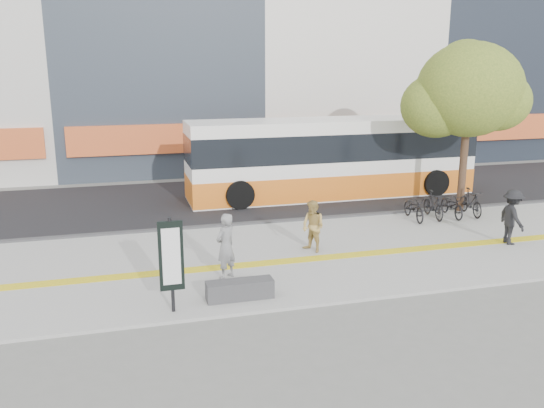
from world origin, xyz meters
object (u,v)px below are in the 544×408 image
object	(u,v)px
street_tree	(467,92)
bench	(240,290)
pedestrian_dark	(512,217)
signboard	(171,257)
pedestrian_tan	(313,226)
bus	(332,160)
seated_woman	(226,246)

from	to	relation	value
street_tree	bench	bearing A→B (deg)	-148.38
street_tree	pedestrian_dark	size ratio (longest dim) A/B	3.68
signboard	pedestrian_tan	distance (m)	5.45
bus	pedestrian_dark	bearing A→B (deg)	-69.42
signboard	pedestrian_tan	bearing A→B (deg)	35.37
street_tree	pedestrian_dark	bearing A→B (deg)	-101.25
signboard	pedestrian_tan	world-z (taller)	signboard
bus	signboard	bearing A→B (deg)	-127.38
pedestrian_tan	pedestrian_dark	bearing A→B (deg)	52.65
street_tree	signboard	bearing A→B (deg)	-150.93
bus	pedestrian_tan	world-z (taller)	bus
signboard	seated_woman	bearing A→B (deg)	48.00
signboard	street_tree	xyz separation A→B (m)	(11.38, 6.33, 3.15)
street_tree	seated_woman	distance (m)	11.44
seated_woman	pedestrian_dark	distance (m)	9.04
street_tree	seated_woman	size ratio (longest dim) A/B	3.63
street_tree	pedestrian_dark	world-z (taller)	street_tree
signboard	seated_woman	world-z (taller)	signboard
bench	street_tree	bearing A→B (deg)	31.62
seated_woman	pedestrian_dark	size ratio (longest dim) A/B	1.01
street_tree	bus	xyz separation A→B (m)	(-3.74, 3.68, -2.94)
pedestrian_tan	street_tree	bearing A→B (deg)	85.71
signboard	bus	distance (m)	12.59
pedestrian_tan	pedestrian_dark	size ratio (longest dim) A/B	0.90
bench	pedestrian_dark	distance (m)	9.19
seated_woman	pedestrian_tan	bearing A→B (deg)	169.09
bench	pedestrian_tan	bearing A→B (deg)	45.12
bus	pedestrian_dark	size ratio (longest dim) A/B	7.04
bench	bus	bearing A→B (deg)	58.08
pedestrian_dark	street_tree	bearing A→B (deg)	-6.12
bench	pedestrian_tan	world-z (taller)	pedestrian_tan
street_tree	pedestrian_tan	size ratio (longest dim) A/B	4.09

